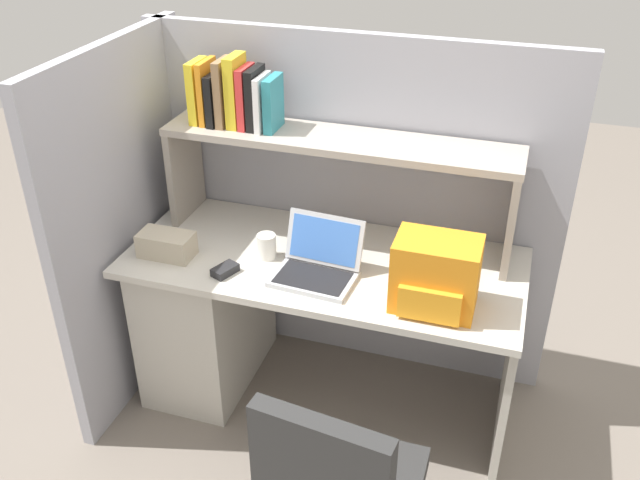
# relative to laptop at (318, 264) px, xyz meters

# --- Properties ---
(ground_plane) EXTENTS (8.00, 8.00, 0.00)m
(ground_plane) POSITION_rel_laptop_xyz_m (-0.01, 0.12, -0.78)
(ground_plane) COLOR slate
(desk) EXTENTS (1.60, 0.70, 0.73)m
(desk) POSITION_rel_laptop_xyz_m (-0.40, 0.12, -0.38)
(desk) COLOR beige
(desk) RESTS_ON ground_plane
(cubicle_partition_rear) EXTENTS (1.84, 0.05, 1.55)m
(cubicle_partition_rear) POSITION_rel_laptop_xyz_m (-0.01, 0.50, -0.01)
(cubicle_partition_rear) COLOR #9E9EA8
(cubicle_partition_rear) RESTS_ON ground_plane
(cubicle_partition_left) EXTENTS (0.05, 1.06, 1.55)m
(cubicle_partition_left) POSITION_rel_laptop_xyz_m (-0.86, 0.07, -0.01)
(cubicle_partition_left) COLOR #9E9EA8
(cubicle_partition_left) RESTS_ON ground_plane
(overhead_hutch) EXTENTS (1.44, 0.28, 0.45)m
(overhead_hutch) POSITION_rel_laptop_xyz_m (-0.01, 0.32, 0.30)
(overhead_hutch) COLOR gray
(overhead_hutch) RESTS_ON desk
(reference_books_on_shelf) EXTENTS (0.36, 0.16, 0.29)m
(reference_books_on_shelf) POSITION_rel_laptop_xyz_m (-0.45, 0.31, 0.52)
(reference_books_on_shelf) COLOR yellow
(reference_books_on_shelf) RESTS_ON overhead_hutch
(laptop) EXTENTS (0.33, 0.29, 0.22)m
(laptop) POSITION_rel_laptop_xyz_m (0.00, 0.00, 0.00)
(laptop) COLOR #B7BABF
(laptop) RESTS_ON desk
(backpack) EXTENTS (0.30, 0.23, 0.27)m
(backpack) POSITION_rel_laptop_xyz_m (0.46, -0.07, 0.08)
(backpack) COLOR orange
(backpack) RESTS_ON desk
(computer_mouse) EXTENTS (0.10, 0.12, 0.03)m
(computer_mouse) POSITION_rel_laptop_xyz_m (-0.35, -0.10, -0.03)
(computer_mouse) COLOR #262628
(computer_mouse) RESTS_ON desk
(paper_cup) EXTENTS (0.08, 0.08, 0.10)m
(paper_cup) POSITION_rel_laptop_xyz_m (-0.24, 0.06, 0.00)
(paper_cup) COLOR white
(paper_cup) RESTS_ON desk
(tissue_box) EXTENTS (0.22, 0.12, 0.10)m
(tissue_box) POSITION_rel_laptop_xyz_m (-0.63, -0.05, -0.00)
(tissue_box) COLOR #BFB299
(tissue_box) RESTS_ON desk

